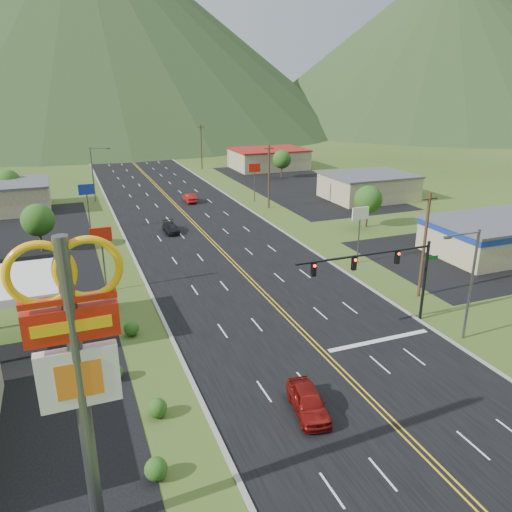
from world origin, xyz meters
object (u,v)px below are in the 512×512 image
object	(u,v)px
traffic_signal	(386,267)
streetlight_east	(469,278)
gas_canopy	(0,286)
car_red_near	(308,402)
car_red_far	(190,198)
car_dark_mid	(171,228)
streetlight_west	(94,171)
pylon_sign	(75,349)

from	to	relation	value
traffic_signal	streetlight_east	xyz separation A→B (m)	(4.70, -4.00, -0.15)
gas_canopy	car_red_near	distance (m)	24.21
car_red_near	car_red_far	world-z (taller)	car_red_near
streetlight_east	gas_canopy	world-z (taller)	streetlight_east
car_dark_mid	streetlight_west	bearing A→B (deg)	109.64
streetlight_west	car_red_near	distance (m)	64.58
car_red_near	car_dark_mid	distance (m)	41.12
pylon_sign	streetlight_west	size ratio (longest dim) A/B	1.56
car_red_far	streetlight_east	bearing A→B (deg)	99.13
pylon_sign	traffic_signal	xyz separation A→B (m)	(23.48, 12.00, -3.97)
traffic_signal	car_dark_mid	xyz separation A→B (m)	(-10.51, 33.12, -4.69)
streetlight_west	pylon_sign	bearing A→B (deg)	-94.47
streetlight_west	traffic_signal	bearing A→B (deg)	-72.03
pylon_sign	streetlight_east	world-z (taller)	pylon_sign
pylon_sign	car_red_near	world-z (taller)	pylon_sign
gas_canopy	car_red_far	bearing A→B (deg)	59.25
streetlight_east	streetlight_west	xyz separation A→B (m)	(-22.86, 60.00, 0.00)
car_red_near	gas_canopy	bearing A→B (deg)	147.43
traffic_signal	car_red_near	size ratio (longest dim) A/B	2.83
car_red_near	car_dark_mid	bearing A→B (deg)	99.17
pylon_sign	traffic_signal	distance (m)	26.67
pylon_sign	car_red_far	xyz separation A→B (m)	(19.68, 61.49, -8.57)
traffic_signal	car_red_far	size ratio (longest dim) A/B	2.97
gas_canopy	car_red_far	distance (m)	48.45
gas_canopy	car_red_near	bearing A→B (deg)	-42.12
car_dark_mid	gas_canopy	bearing A→B (deg)	-124.45
gas_canopy	car_dark_mid	distance (m)	31.17
traffic_signal	car_red_far	world-z (taller)	traffic_signal
streetlight_east	car_red_near	size ratio (longest dim) A/B	1.94
streetlight_west	gas_canopy	distance (m)	49.10
gas_canopy	car_red_far	size ratio (longest dim) A/B	2.26
streetlight_east	car_red_near	xyz separation A→B (m)	(-15.48, -4.00, -4.39)
streetlight_east	gas_canopy	size ratio (longest dim) A/B	0.90
traffic_signal	car_red_near	bearing A→B (deg)	-143.44
streetlight_west	car_red_far	xyz separation A→B (m)	(14.36, -6.51, -4.45)
streetlight_east	pylon_sign	bearing A→B (deg)	-164.15
streetlight_west	streetlight_east	bearing A→B (deg)	-69.14
car_red_near	streetlight_east	bearing A→B (deg)	24.06
gas_canopy	car_red_far	xyz separation A→B (m)	(24.68, 41.49, -4.14)
pylon_sign	car_dark_mid	bearing A→B (deg)	73.95
car_dark_mid	traffic_signal	bearing A→B (deg)	-71.26
gas_canopy	car_dark_mid	size ratio (longest dim) A/B	2.26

